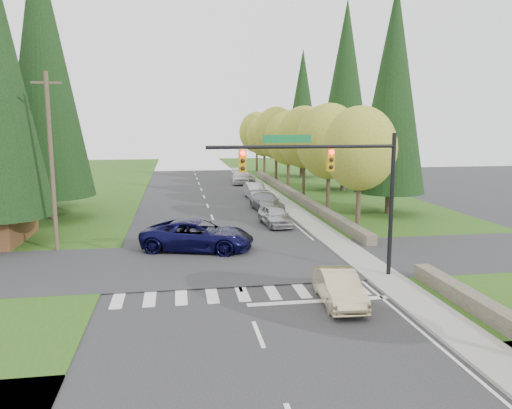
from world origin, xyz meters
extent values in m
plane|color=#28282B|center=(0.00, 0.00, 0.00)|extent=(120.00, 120.00, 0.00)
cube|color=#2A5115|center=(13.00, 20.00, 0.03)|extent=(14.00, 110.00, 0.06)
cube|color=#2A5115|center=(-13.00, 20.00, 0.03)|extent=(14.00, 110.00, 0.06)
cube|color=#28282B|center=(0.00, 8.00, 0.00)|extent=(120.00, 8.00, 0.10)
cube|color=gray|center=(6.90, 22.00, 0.07)|extent=(1.80, 80.00, 0.13)
cube|color=gray|center=(6.05, 22.00, 0.07)|extent=(0.20, 80.00, 0.13)
cube|color=#4C4438|center=(8.60, 30.00, 0.35)|extent=(0.70, 40.00, 0.70)
cylinder|color=black|center=(7.20, 4.50, 3.40)|extent=(0.20, 0.20, 6.80)
cylinder|color=black|center=(2.90, 4.50, 6.20)|extent=(8.60, 0.16, 0.16)
cube|color=#0C662D|center=(2.20, 4.55, 6.55)|extent=(2.20, 0.04, 0.35)
cube|color=#BF8C0C|center=(4.20, 4.50, 5.60)|extent=(0.32, 0.24, 1.00)
sphere|color=#FF0C05|center=(4.20, 4.36, 5.95)|extent=(0.22, 0.22, 0.22)
cube|color=#BF8C0C|center=(0.20, 4.50, 5.60)|extent=(0.32, 0.24, 1.00)
sphere|color=#FF0C05|center=(0.20, 4.36, 5.95)|extent=(0.22, 0.22, 0.22)
cylinder|color=#473828|center=(-9.50, 12.00, 5.00)|extent=(0.24, 0.24, 10.00)
cube|color=#473828|center=(-9.50, 12.00, 9.40)|extent=(1.60, 0.10, 0.12)
cylinder|color=#38281C|center=(9.20, 14.00, 2.38)|extent=(0.32, 0.32, 4.76)
ellipsoid|color=olive|center=(9.20, 14.00, 5.61)|extent=(4.80, 4.80, 5.52)
cylinder|color=#38281C|center=(9.30, 21.00, 2.46)|extent=(0.32, 0.32, 4.93)
ellipsoid|color=olive|center=(9.30, 21.00, 5.81)|extent=(5.20, 5.20, 5.98)
cylinder|color=#38281C|center=(9.10, 28.00, 2.52)|extent=(0.32, 0.32, 5.04)
ellipsoid|color=olive|center=(9.10, 28.00, 5.94)|extent=(5.00, 5.00, 5.75)
cylinder|color=#38281C|center=(9.20, 35.00, 2.41)|extent=(0.32, 0.32, 4.82)
ellipsoid|color=olive|center=(9.20, 35.00, 5.68)|extent=(5.00, 5.00, 5.75)
cylinder|color=#38281C|center=(9.30, 42.00, 2.58)|extent=(0.32, 0.32, 5.15)
ellipsoid|color=olive|center=(9.30, 42.00, 6.07)|extent=(5.40, 5.40, 6.21)
cylinder|color=#38281C|center=(9.10, 49.00, 2.35)|extent=(0.32, 0.32, 4.70)
ellipsoid|color=olive|center=(9.10, 49.00, 5.54)|extent=(4.80, 4.80, 5.52)
cylinder|color=#38281C|center=(9.20, 56.00, 2.49)|extent=(0.32, 0.32, 4.98)
ellipsoid|color=olive|center=(9.20, 56.00, 5.87)|extent=(5.20, 5.20, 5.98)
cylinder|color=#38281C|center=(-13.00, 14.00, 1.00)|extent=(0.50, 0.50, 2.00)
cylinder|color=#38281C|center=(-12.00, 22.00, 1.00)|extent=(0.50, 0.50, 2.00)
cone|color=black|center=(-12.00, 22.00, 11.30)|extent=(6.46, 6.46, 19.00)
cylinder|color=#38281C|center=(-14.00, 28.00, 1.00)|extent=(0.50, 0.50, 2.00)
cone|color=black|center=(-14.00, 28.00, 10.30)|extent=(5.78, 5.78, 17.00)
cylinder|color=#38281C|center=(14.00, 20.00, 1.00)|extent=(0.50, 0.50, 2.00)
cone|color=black|center=(14.00, 20.00, 9.80)|extent=(5.44, 5.44, 16.00)
cylinder|color=#38281C|center=(15.00, 34.00, 1.00)|extent=(0.50, 0.50, 2.00)
cone|color=black|center=(15.00, 34.00, 10.80)|extent=(6.12, 6.12, 18.00)
cylinder|color=#38281C|center=(14.00, 48.00, 1.00)|extent=(0.50, 0.50, 2.00)
cone|color=black|center=(14.00, 48.00, 9.30)|extent=(5.10, 5.10, 15.00)
imported|color=beige|center=(3.71, 1.45, 0.67)|extent=(1.69, 4.18, 1.35)
imported|color=black|center=(-1.54, 10.90, 0.89)|extent=(6.95, 4.62, 1.77)
imported|color=#A3A3A7|center=(4.20, 17.07, 0.72)|extent=(2.10, 4.39, 1.45)
imported|color=slate|center=(4.71, 23.25, 0.73)|extent=(2.47, 5.19, 1.46)
imported|color=#AFAFB4|center=(4.83, 30.06, 0.75)|extent=(1.80, 4.64, 1.51)
imported|color=silver|center=(4.91, 41.94, 0.81)|extent=(2.35, 4.92, 1.62)
imported|color=#BAB9BF|center=(5.60, 43.34, 0.69)|extent=(2.41, 4.95, 1.39)
camera|label=1|loc=(-2.67, -17.12, 7.25)|focal=35.00mm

